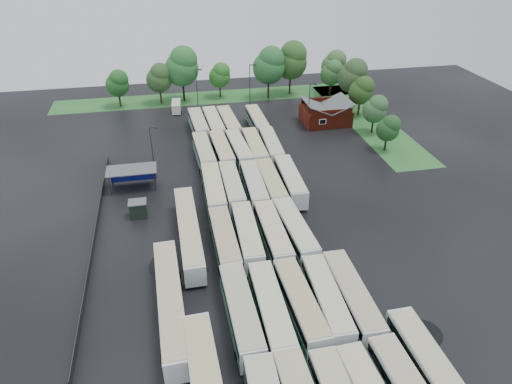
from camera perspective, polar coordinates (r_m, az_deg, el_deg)
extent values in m
plane|color=black|center=(62.75, 0.39, -7.68)|extent=(160.00, 160.00, 0.00)
cube|color=maroon|center=(103.98, 8.66, 9.44)|extent=(10.00, 8.00, 3.40)
cube|color=#4C4F51|center=(102.28, 7.43, 10.72)|extent=(5.07, 8.60, 2.19)
cube|color=#4C4F51|center=(103.93, 10.09, 10.84)|extent=(5.07, 8.60, 2.19)
cube|color=maroon|center=(99.71, 9.51, 9.77)|extent=(9.00, 0.20, 1.20)
cube|color=silver|center=(99.69, 8.34, 8.69)|extent=(1.60, 0.12, 1.20)
cylinder|color=#2D2D30|center=(78.34, -17.79, 0.74)|extent=(0.16, 0.16, 3.40)
cylinder|color=#2D2D30|center=(77.69, -12.55, 1.29)|extent=(0.16, 0.16, 3.40)
cylinder|color=#2D2D30|center=(81.14, -17.64, 1.85)|extent=(0.16, 0.16, 3.40)
cylinder|color=#2D2D30|center=(80.51, -12.58, 2.39)|extent=(0.16, 0.16, 3.40)
cube|color=#4C4F51|center=(78.50, -15.33, 2.72)|extent=(8.20, 4.20, 0.15)
cube|color=navy|center=(81.05, -15.10, 2.16)|extent=(7.60, 0.08, 2.60)
cube|color=black|center=(71.72, -14.51, -2.10)|extent=(2.50, 2.00, 2.50)
cube|color=#4C4F51|center=(71.03, -14.65, -1.21)|extent=(2.70, 2.20, 0.12)
cube|color=#2A6929|center=(120.01, -5.12, 11.74)|extent=(80.00, 10.00, 0.01)
cube|color=#2A6929|center=(108.29, 13.64, 8.83)|extent=(10.00, 50.00, 0.01)
cube|color=#2D2D30|center=(69.03, -19.47, -5.08)|extent=(0.10, 50.00, 1.20)
cylinder|color=black|center=(48.92, 12.44, -22.31)|extent=(2.78, 1.05, 1.05)
cylinder|color=black|center=(50.27, 16.30, -21.06)|extent=(2.82, 1.06, 1.06)
cube|color=silver|center=(51.75, -1.87, -14.91)|extent=(3.02, 13.41, 3.06)
cube|color=black|center=(51.32, -1.88, -14.43)|extent=(3.07, 12.87, 0.98)
cube|color=#0D6438|center=(52.24, -1.86, -15.43)|extent=(3.07, 13.14, 0.67)
cube|color=#ADA788|center=(50.63, -1.90, -13.66)|extent=(2.90, 13.00, 0.13)
cylinder|color=black|center=(50.08, -0.95, -19.58)|extent=(2.84, 1.07, 1.07)
cylinder|color=black|center=(55.84, -2.61, -12.92)|extent=(2.84, 1.07, 1.07)
cube|color=silver|center=(52.03, 1.87, -14.59)|extent=(2.92, 13.39, 3.06)
cube|color=black|center=(51.60, 1.88, -14.12)|extent=(2.99, 12.86, 0.98)
cube|color=#0A6440|center=(52.52, 1.85, -15.11)|extent=(2.98, 13.13, 0.67)
cube|color=beige|center=(50.92, 1.90, -13.34)|extent=(2.81, 12.99, 0.13)
cylinder|color=black|center=(50.39, 3.00, -19.21)|extent=(2.84, 1.07, 1.07)
cylinder|color=black|center=(56.08, 0.83, -12.64)|extent=(2.84, 1.07, 1.07)
cube|color=silver|center=(52.94, 5.52, -13.84)|extent=(3.16, 13.13, 2.99)
cube|color=black|center=(52.53, 5.56, -13.38)|extent=(3.21, 12.61, 0.96)
cube|color=#12613D|center=(53.41, 5.49, -14.34)|extent=(3.21, 12.87, 0.66)
cube|color=tan|center=(51.87, 5.61, -12.62)|extent=(3.04, 12.73, 0.13)
cylinder|color=black|center=(51.34, 6.80, -18.21)|extent=(2.77, 1.04, 1.04)
cylinder|color=black|center=(56.85, 4.25, -12.03)|extent=(2.77, 1.04, 1.04)
cube|color=silver|center=(53.83, 8.79, -13.24)|extent=(3.19, 12.99, 2.95)
cube|color=black|center=(53.42, 8.84, -12.78)|extent=(3.24, 12.48, 0.95)
cube|color=#0F643F|center=(54.28, 8.73, -13.73)|extent=(3.24, 12.73, 0.65)
cube|color=beige|center=(52.78, 8.92, -12.04)|extent=(3.07, 12.60, 0.13)
cylinder|color=black|center=(52.26, 10.19, -17.44)|extent=(2.74, 1.03, 1.03)
cylinder|color=black|center=(57.63, 7.31, -11.53)|extent=(2.74, 1.03, 1.03)
cube|color=silver|center=(54.61, 11.84, -12.72)|extent=(2.94, 13.42, 3.07)
cube|color=black|center=(54.19, 11.91, -12.25)|extent=(3.00, 12.88, 0.98)
cube|color=#11643B|center=(55.07, 11.77, -13.23)|extent=(2.99, 13.15, 0.67)
cube|color=tan|center=(53.54, 12.03, -11.49)|extent=(2.82, 13.01, 0.13)
cylinder|color=black|center=(53.02, 13.44, -17.00)|extent=(2.84, 1.07, 1.07)
cylinder|color=black|center=(58.50, 10.11, -11.03)|extent=(2.84, 1.07, 1.07)
cube|color=silver|center=(61.72, -3.95, -6.19)|extent=(2.80, 13.06, 2.99)
cube|color=black|center=(61.36, -3.97, -5.75)|extent=(2.86, 12.54, 0.96)
cube|color=#1B6644|center=(62.12, -3.93, -6.68)|extent=(2.85, 12.80, 0.66)
cube|color=tan|center=(60.80, -4.00, -5.03)|extent=(2.69, 12.67, 0.13)
cylinder|color=black|center=(59.42, -3.32, -9.73)|extent=(2.77, 1.04, 1.04)
cylinder|color=black|center=(65.95, -4.41, -5.08)|extent=(2.77, 1.04, 1.04)
cube|color=silver|center=(62.54, -1.11, -5.54)|extent=(3.15, 13.19, 3.01)
cube|color=black|center=(62.18, -1.12, -5.09)|extent=(3.19, 12.67, 0.96)
cube|color=#1D6344|center=(62.93, -1.11, -6.02)|extent=(3.19, 12.93, 0.66)
cube|color=beige|center=(61.63, -1.13, -4.37)|extent=(3.02, 12.80, 0.13)
cylinder|color=black|center=(60.22, -0.36, -9.02)|extent=(2.79, 1.05, 1.05)
cylinder|color=black|center=(66.77, -1.76, -4.48)|extent=(2.79, 1.05, 1.05)
cube|color=silver|center=(62.83, 2.11, -5.35)|extent=(2.75, 13.15, 3.01)
cube|color=black|center=(62.48, 2.12, -4.91)|extent=(2.82, 12.62, 0.96)
cube|color=#1C6541|center=(63.22, 2.09, -5.84)|extent=(2.80, 12.88, 0.66)
cube|color=beige|center=(61.92, 2.13, -4.19)|extent=(2.64, 12.75, 0.13)
cylinder|color=black|center=(60.55, 3.00, -8.81)|extent=(2.79, 1.05, 1.05)
cylinder|color=black|center=(67.03, 1.25, -4.31)|extent=(2.79, 1.05, 1.05)
cube|color=silver|center=(63.71, 4.85, -4.87)|extent=(3.40, 13.33, 3.03)
cube|color=black|center=(63.36, 4.87, -4.43)|extent=(3.44, 12.81, 0.97)
cube|color=#11653B|center=(64.10, 4.82, -5.36)|extent=(3.44, 13.07, 0.67)
cube|color=beige|center=(62.81, 4.91, -3.71)|extent=(3.27, 12.93, 0.13)
cylinder|color=black|center=(61.43, 5.86, -8.27)|extent=(2.81, 1.06, 1.06)
cylinder|color=black|center=(67.89, 3.83, -3.87)|extent=(2.81, 1.06, 1.06)
cube|color=silver|center=(73.00, -5.33, 0.23)|extent=(3.07, 13.58, 3.10)
cube|color=black|center=(72.69, -5.35, 0.65)|extent=(3.13, 13.04, 0.99)
cube|color=#1E6B45|center=(73.35, -5.30, -0.23)|extent=(3.12, 13.31, 0.68)
cube|color=#C9C38A|center=(72.20, -5.39, 1.33)|extent=(2.95, 13.18, 0.14)
cylinder|color=black|center=(70.16, -4.84, -2.63)|extent=(2.88, 1.08, 1.08)
cylinder|color=black|center=(77.51, -5.66, 0.84)|extent=(2.88, 1.08, 1.08)
cube|color=silver|center=(73.76, -3.03, 0.60)|extent=(2.86, 13.05, 2.98)
cube|color=black|center=(73.46, -3.04, 1.01)|extent=(2.92, 12.53, 0.95)
cube|color=#1D6C46|center=(74.09, -3.01, 0.16)|extent=(2.91, 12.79, 0.66)
cube|color=#BBB69A|center=(72.99, -3.06, 1.65)|extent=(2.75, 12.66, 0.13)
cylinder|color=black|center=(71.02, -2.48, -2.10)|extent=(2.77, 1.04, 1.04)
cylinder|color=black|center=(78.08, -3.47, 1.17)|extent=(2.77, 1.04, 1.04)
cube|color=silver|center=(73.87, -0.27, 0.70)|extent=(3.12, 13.09, 2.98)
cube|color=black|center=(73.57, -0.27, 1.10)|extent=(3.17, 12.58, 0.95)
cube|color=#0E6B43|center=(74.20, -0.27, 0.26)|extent=(3.17, 12.84, 0.66)
cube|color=#BEB7A0|center=(73.11, -0.27, 1.75)|extent=(3.00, 12.70, 0.13)
cylinder|color=black|center=(71.17, 0.39, -1.99)|extent=(2.77, 1.04, 1.04)
cylinder|color=black|center=(78.16, -0.86, 1.26)|extent=(2.77, 1.04, 1.04)
cube|color=silver|center=(74.52, 1.86, 0.97)|extent=(2.81, 13.04, 2.98)
cube|color=black|center=(74.22, 1.87, 1.37)|extent=(2.87, 12.52, 0.96)
cube|color=#11623D|center=(74.85, 1.85, 0.54)|extent=(2.86, 12.78, 0.66)
cube|color=tan|center=(73.76, 1.88, 2.02)|extent=(2.70, 12.65, 0.13)
cylinder|color=black|center=(71.83, 2.59, -1.68)|extent=(2.77, 1.04, 1.04)
cylinder|color=black|center=(78.78, 1.16, 1.51)|extent=(2.77, 1.04, 1.04)
cube|color=silver|center=(75.51, 4.27, 1.38)|extent=(3.24, 13.46, 3.06)
cube|color=black|center=(75.21, 4.29, 1.78)|extent=(3.29, 12.93, 0.98)
cube|color=#0F653D|center=(75.85, 4.25, 0.93)|extent=(3.29, 13.20, 0.67)
cube|color=beige|center=(74.75, 4.32, 2.44)|extent=(3.12, 13.06, 0.13)
cylinder|color=black|center=(72.78, 5.11, -1.30)|extent=(2.84, 1.07, 1.07)
cylinder|color=black|center=(79.86, 3.43, 1.90)|extent=(2.84, 1.07, 1.07)
cube|color=silver|center=(85.27, -6.51, 4.86)|extent=(3.23, 13.17, 3.00)
cube|color=black|center=(85.01, -6.54, 5.22)|extent=(3.27, 12.65, 0.96)
cube|color=#196142|center=(85.56, -6.49, 4.46)|extent=(3.27, 12.91, 0.66)
cube|color=#B7B387|center=(84.61, -6.57, 5.81)|extent=(3.10, 12.78, 0.13)
cylinder|color=black|center=(82.23, -6.15, 2.67)|extent=(2.78, 1.05, 1.05)
cylinder|color=black|center=(89.68, -6.73, 5.15)|extent=(2.78, 1.05, 1.05)
cube|color=silver|center=(85.63, -4.29, 5.09)|extent=(3.27, 13.14, 2.99)
cube|color=black|center=(85.37, -4.31, 5.45)|extent=(3.32, 12.62, 0.96)
cube|color=#14673F|center=(85.91, -4.27, 4.69)|extent=(3.32, 12.88, 0.66)
cube|color=tan|center=(84.97, -4.33, 6.03)|extent=(3.15, 12.74, 0.13)
cylinder|color=black|center=(82.60, -3.86, 2.93)|extent=(2.77, 1.04, 1.04)
cylinder|color=black|center=(90.01, -4.61, 5.36)|extent=(2.77, 1.04, 1.04)
cube|color=silver|center=(85.99, -2.16, 5.27)|extent=(3.35, 13.09, 2.97)
cube|color=black|center=(85.74, -2.16, 5.63)|extent=(3.39, 12.57, 0.95)
cube|color=#1C6243|center=(86.28, -2.15, 4.88)|extent=(3.40, 12.83, 0.65)
cube|color=beige|center=(85.34, -2.18, 6.20)|extent=(3.23, 12.69, 0.13)
cylinder|color=black|center=(83.00, -1.66, 3.13)|extent=(2.76, 1.04, 1.04)
cylinder|color=black|center=(90.33, -2.58, 5.53)|extent=(2.76, 1.04, 1.04)
cube|color=silver|center=(86.41, -0.16, 5.45)|extent=(2.84, 13.24, 3.03)
cube|color=black|center=(86.15, -0.16, 5.82)|extent=(2.90, 12.71, 0.97)
cube|color=#1D5B3F|center=(86.70, -0.16, 5.05)|extent=(2.89, 12.97, 0.67)
cube|color=#C5BE7F|center=(85.75, -0.16, 6.40)|extent=(2.72, 12.84, 0.13)
cylinder|color=black|center=(83.38, 0.41, 3.29)|extent=(2.81, 1.06, 1.06)
cylinder|color=black|center=(90.81, -0.69, 5.71)|extent=(2.81, 1.06, 1.06)
cube|color=silver|center=(87.26, 1.91, 5.66)|extent=(3.20, 12.98, 2.95)
cube|color=black|center=(87.01, 1.92, 6.01)|extent=(3.24, 12.46, 0.94)
cube|color=#226845|center=(87.54, 1.90, 5.28)|extent=(3.24, 12.72, 0.65)
cube|color=#C1BC98|center=(86.62, 1.93, 6.58)|extent=(3.08, 12.59, 0.13)
cylinder|color=black|center=(84.32, 2.53, 3.58)|extent=(2.74, 1.03, 1.03)
cylinder|color=black|center=(91.52, 1.31, 5.90)|extent=(2.74, 1.03, 1.03)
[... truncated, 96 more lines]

